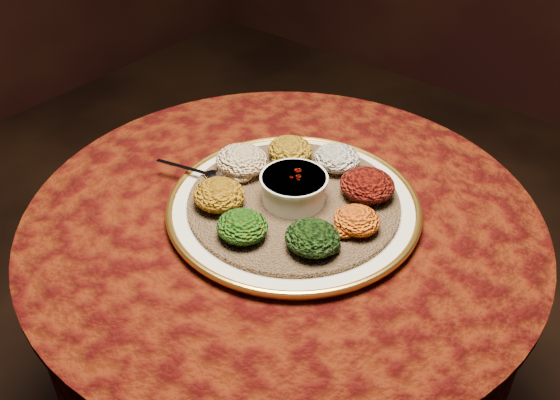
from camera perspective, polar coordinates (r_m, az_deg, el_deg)
The scene contains 13 objects.
table at distance 1.28m, azimuth 0.20°, elevation -7.55°, with size 0.96×0.96×0.73m.
platter at distance 1.15m, azimuth 1.24°, elevation -0.59°, with size 0.48×0.48×0.02m.
injera at distance 1.15m, azimuth 1.25°, elevation -0.17°, with size 0.39×0.39×0.01m, color #8C6746.
stew_bowl at distance 1.12m, azimuth 1.27°, elevation 1.23°, with size 0.12×0.12×0.05m.
spoon at distance 1.20m, azimuth -6.45°, elevation 2.34°, with size 0.15×0.05×0.01m.
portion_ayib at distance 1.22m, azimuth 5.23°, elevation 3.83°, with size 0.09×0.09×0.04m, color beige.
portion_kitfo at distance 1.15m, azimuth 7.98°, elevation 1.38°, with size 0.10×0.10×0.05m, color black.
portion_tikil at distance 1.07m, azimuth 7.04°, elevation -1.85°, with size 0.08×0.08×0.04m, color #C98D10.
portion_gomen at distance 1.03m, azimuth 2.98°, elevation -3.47°, with size 0.09×0.09×0.04m, color black.
portion_mixveg at distance 1.05m, azimuth -3.47°, elevation -2.43°, with size 0.09×0.09×0.04m, color #8B3A08.
portion_kik at distance 1.12m, azimuth -5.59°, elevation 0.47°, with size 0.10×0.09×0.05m, color #9F630E.
portion_timatim at distance 1.20m, azimuth -3.51°, elevation 3.64°, with size 0.10×0.10×0.05m, color maroon.
portion_shiro at distance 1.24m, azimuth 0.94°, elevation 4.63°, with size 0.09×0.09×0.04m, color #936911.
Camera 1 is at (0.56, -0.71, 1.46)m, focal length 40.00 mm.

